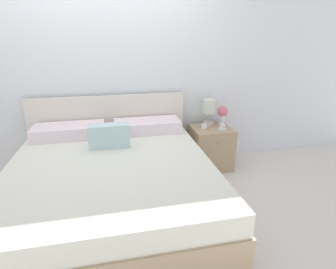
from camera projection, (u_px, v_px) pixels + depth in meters
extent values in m
plane|color=silver|center=(113.00, 167.00, 3.53)|extent=(12.00, 12.00, 0.00)
cube|color=white|center=(105.00, 67.00, 3.14)|extent=(8.00, 0.06, 2.60)
cube|color=tan|center=(113.00, 197.00, 2.54)|extent=(1.86, 2.01, 0.37)
cube|color=white|center=(111.00, 171.00, 2.44)|extent=(1.82, 1.97, 0.19)
cube|color=silver|center=(110.00, 134.00, 3.33)|extent=(1.90, 0.05, 0.98)
cube|color=white|center=(69.00, 131.00, 2.99)|extent=(0.78, 0.36, 0.14)
cube|color=white|center=(147.00, 126.00, 3.17)|extent=(0.78, 0.36, 0.14)
cube|color=silver|center=(109.00, 136.00, 2.69)|extent=(0.41, 0.14, 0.25)
cube|color=tan|center=(211.00, 147.00, 3.45)|extent=(0.50, 0.46, 0.55)
sphere|color=#B2AD93|center=(218.00, 143.00, 3.18)|extent=(0.02, 0.02, 0.02)
cylinder|color=beige|center=(208.00, 123.00, 3.45)|extent=(0.13, 0.13, 0.05)
cylinder|color=#B7B29E|center=(209.00, 117.00, 3.42)|extent=(0.02, 0.02, 0.12)
cylinder|color=silver|center=(209.00, 106.00, 3.37)|extent=(0.17, 0.17, 0.17)
cylinder|color=white|center=(222.00, 120.00, 3.44)|extent=(0.06, 0.06, 0.14)
sphere|color=#E06B7F|center=(223.00, 111.00, 3.40)|extent=(0.13, 0.13, 0.13)
sphere|color=#609356|center=(225.00, 114.00, 3.41)|extent=(0.06, 0.06, 0.06)
cylinder|color=white|center=(222.00, 129.00, 3.31)|extent=(0.11, 0.11, 0.01)
cylinder|color=white|center=(223.00, 126.00, 3.30)|extent=(0.07, 0.07, 0.06)
cube|color=white|center=(204.00, 127.00, 3.30)|extent=(0.06, 0.05, 0.06)
cylinder|color=white|center=(205.00, 127.00, 3.28)|extent=(0.05, 0.00, 0.05)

